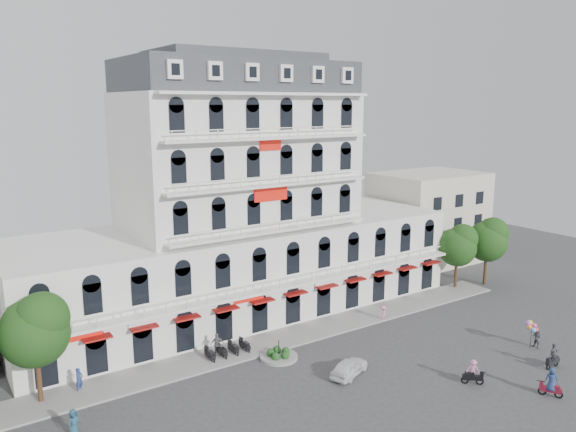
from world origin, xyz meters
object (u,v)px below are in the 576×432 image
(rider_northeast, at_px, (553,356))
(rider_center, at_px, (473,371))
(parked_car, at_px, (349,367))
(balloon_vendor, at_px, (535,334))
(rider_east, at_px, (551,382))

(rider_northeast, relative_size, rider_center, 1.06)
(parked_car, xyz_separation_m, balloon_vendor, (16.69, -5.19, 0.57))
(rider_northeast, relative_size, balloon_vendor, 0.87)
(rider_center, height_order, balloon_vendor, balloon_vendor)
(parked_car, height_order, rider_east, rider_east)
(parked_car, bearing_deg, rider_center, -154.89)
(parked_car, height_order, rider_center, rider_center)
(parked_car, distance_m, rider_center, 9.37)
(parked_car, xyz_separation_m, rider_northeast, (14.45, -8.25, 0.35))
(rider_northeast, bearing_deg, rider_east, 29.29)
(rider_northeast, distance_m, rider_center, 7.82)
(parked_car, relative_size, rider_east, 1.78)
(balloon_vendor, bearing_deg, parked_car, 162.75)
(rider_east, relative_size, rider_northeast, 1.07)
(parked_car, height_order, rider_northeast, rider_northeast)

